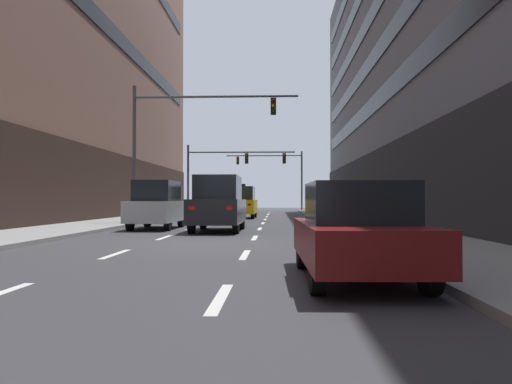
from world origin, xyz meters
TOP-DOWN VIEW (x-y plane):
  - ground_plane at (0.00, 0.00)m, footprint 120.00×120.00m
  - sidewalk_right at (6.43, 0.00)m, footprint 3.65×80.00m
  - lane_stripe_l1_s3 at (-1.53, -3.00)m, footprint 0.16×2.00m
  - lane_stripe_l1_s4 at (-1.53, 2.00)m, footprint 0.16×2.00m
  - lane_stripe_l1_s5 at (-1.53, 7.00)m, footprint 0.16×2.00m
  - lane_stripe_l1_s6 at (-1.53, 12.00)m, footprint 0.16×2.00m
  - lane_stripe_l1_s7 at (-1.53, 17.00)m, footprint 0.16×2.00m
  - lane_stripe_l1_s8 at (-1.53, 22.00)m, footprint 0.16×2.00m
  - lane_stripe_l1_s9 at (-1.53, 27.00)m, footprint 0.16×2.00m
  - lane_stripe_l1_s10 at (-1.53, 32.00)m, footprint 0.16×2.00m
  - lane_stripe_l2_s2 at (1.53, -8.00)m, footprint 0.16×2.00m
  - lane_stripe_l2_s3 at (1.53, -3.00)m, footprint 0.16×2.00m
  - lane_stripe_l2_s4 at (1.53, 2.00)m, footprint 0.16×2.00m
  - lane_stripe_l2_s5 at (1.53, 7.00)m, footprint 0.16×2.00m
  - lane_stripe_l2_s6 at (1.53, 12.00)m, footprint 0.16×2.00m
  - lane_stripe_l2_s7 at (1.53, 17.00)m, footprint 0.16×2.00m
  - lane_stripe_l2_s8 at (1.53, 22.00)m, footprint 0.16×2.00m
  - lane_stripe_l2_s9 at (1.53, 27.00)m, footprint 0.16×2.00m
  - lane_stripe_l2_s10 at (1.53, 32.00)m, footprint 0.16×2.00m
  - car_driving_0 at (-0.09, 5.36)m, footprint 1.96×4.65m
  - car_driving_1 at (-2.95, 29.57)m, footprint 1.99×4.51m
  - taxi_driving_2 at (-0.11, 19.21)m, footprint 1.94×4.52m
  - car_driving_3 at (-2.98, 6.85)m, footprint 1.84×4.36m
  - car_parked_0 at (3.55, -6.47)m, footprint 1.85×4.22m
  - traffic_signal_0 at (-2.58, 10.21)m, footprint 8.46×0.35m
  - traffic_signal_1 at (-1.76, 25.37)m, footprint 8.87×0.35m
  - traffic_signal_2 at (2.53, 38.58)m, footprint 8.27×0.34m
  - pedestrian_0 at (7.06, 9.90)m, footprint 0.52×0.28m

SIDE VIEW (x-z plane):
  - ground_plane at x=0.00m, z-range 0.00..0.00m
  - lane_stripe_l1_s3 at x=-1.53m, z-range 0.00..0.01m
  - lane_stripe_l1_s4 at x=-1.53m, z-range 0.00..0.01m
  - lane_stripe_l1_s5 at x=-1.53m, z-range 0.00..0.01m
  - lane_stripe_l1_s6 at x=-1.53m, z-range 0.00..0.01m
  - lane_stripe_l1_s7 at x=-1.53m, z-range 0.00..0.01m
  - lane_stripe_l1_s8 at x=-1.53m, z-range 0.00..0.01m
  - lane_stripe_l1_s9 at x=-1.53m, z-range 0.00..0.01m
  - lane_stripe_l1_s10 at x=-1.53m, z-range 0.00..0.01m
  - lane_stripe_l2_s2 at x=1.53m, z-range 0.00..0.01m
  - lane_stripe_l2_s3 at x=1.53m, z-range 0.00..0.01m
  - lane_stripe_l2_s4 at x=1.53m, z-range 0.00..0.01m
  - lane_stripe_l2_s5 at x=1.53m, z-range 0.00..0.01m
  - lane_stripe_l2_s6 at x=1.53m, z-range 0.00..0.01m
  - lane_stripe_l2_s7 at x=1.53m, z-range 0.00..0.01m
  - lane_stripe_l2_s8 at x=1.53m, z-range 0.00..0.01m
  - lane_stripe_l2_s9 at x=1.53m, z-range 0.00..0.01m
  - lane_stripe_l2_s10 at x=1.53m, z-range 0.00..0.01m
  - sidewalk_right at x=6.43m, z-range 0.00..0.14m
  - car_parked_0 at x=3.55m, z-range -0.01..1.55m
  - car_driving_3 at x=-2.98m, z-range 0.00..2.10m
  - car_driving_1 at x=-2.95m, z-range -0.01..2.15m
  - pedestrian_0 at x=7.06m, z-range 0.27..1.90m
  - taxi_driving_2 at x=-0.11m, z-range -0.10..2.26m
  - car_driving_0 at x=-0.09m, z-range -0.01..2.24m
  - traffic_signal_1 at x=-1.76m, z-range 1.29..6.92m
  - traffic_signal_2 at x=2.53m, z-range 1.35..7.72m
  - traffic_signal_0 at x=-2.58m, z-range 1.38..8.35m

